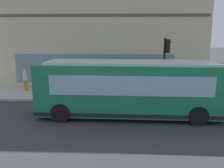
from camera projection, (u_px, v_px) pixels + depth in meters
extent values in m
plane|color=#38383A|center=(81.00, 114.00, 14.43)|extent=(120.00, 120.00, 0.00)
cube|color=#B2ADA3|center=(91.00, 93.00, 19.10)|extent=(4.38, 40.00, 0.15)
cube|color=beige|center=(99.00, 24.00, 24.84)|extent=(9.57, 18.72, 10.67)
cube|color=brown|center=(93.00, 15.00, 20.20)|extent=(0.36, 18.35, 0.24)
cube|color=slate|center=(94.00, 69.00, 20.98)|extent=(0.12, 13.11, 2.40)
cube|color=#197247|center=(130.00, 88.00, 13.81)|extent=(2.79, 10.07, 2.70)
cube|color=silver|center=(131.00, 62.00, 13.52)|extent=(2.39, 9.06, 0.12)
cube|color=#8CB2C6|center=(41.00, 79.00, 14.04)|extent=(2.20, 0.14, 1.20)
cube|color=#8CB2C6|center=(130.00, 77.00, 14.96)|extent=(0.30, 8.20, 1.00)
cube|color=#8CB2C6|center=(131.00, 86.00, 12.48)|extent=(0.30, 8.20, 1.00)
cube|color=black|center=(130.00, 109.00, 14.05)|extent=(2.83, 10.11, 0.20)
cylinder|color=black|center=(71.00, 101.00, 15.39)|extent=(0.33, 1.01, 1.00)
cylinder|color=black|center=(61.00, 113.00, 13.15)|extent=(0.33, 1.01, 1.00)
cylinder|color=black|center=(188.00, 103.00, 14.93)|extent=(0.33, 1.01, 1.00)
cylinder|color=black|center=(198.00, 116.00, 12.68)|extent=(0.33, 1.01, 1.00)
cylinder|color=black|center=(164.00, 69.00, 16.94)|extent=(0.14, 0.14, 4.09)
cube|color=black|center=(168.00, 46.00, 16.62)|extent=(0.32, 0.24, 0.90)
sphere|color=red|center=(170.00, 42.00, 16.56)|extent=(0.20, 0.20, 0.20)
sphere|color=yellow|center=(170.00, 46.00, 16.62)|extent=(0.20, 0.20, 0.20)
sphere|color=green|center=(169.00, 50.00, 16.68)|extent=(0.20, 0.20, 0.20)
cylinder|color=red|center=(186.00, 85.00, 20.11)|extent=(0.24, 0.24, 0.55)
sphere|color=red|center=(186.00, 81.00, 20.03)|extent=(0.22, 0.22, 0.22)
cylinder|color=red|center=(188.00, 85.00, 20.09)|extent=(0.10, 0.12, 0.10)
cylinder|color=red|center=(186.00, 84.00, 20.26)|extent=(0.12, 0.10, 0.10)
cylinder|color=silver|center=(103.00, 86.00, 19.25)|extent=(0.14, 0.14, 0.78)
cylinder|color=silver|center=(101.00, 86.00, 19.21)|extent=(0.14, 0.14, 0.78)
cylinder|color=silver|center=(102.00, 77.00, 19.09)|extent=(0.32, 0.32, 0.62)
sphere|color=tan|center=(102.00, 72.00, 19.00)|extent=(0.21, 0.21, 0.21)
cylinder|color=gold|center=(25.00, 85.00, 19.51)|extent=(0.14, 0.14, 0.81)
cylinder|color=gold|center=(27.00, 85.00, 19.47)|extent=(0.14, 0.14, 0.81)
cylinder|color=silver|center=(25.00, 76.00, 19.34)|extent=(0.32, 0.32, 0.64)
sphere|color=beige|center=(25.00, 70.00, 19.25)|extent=(0.22, 0.22, 0.22)
cylinder|color=black|center=(177.00, 90.00, 18.23)|extent=(0.14, 0.14, 0.75)
cylinder|color=black|center=(175.00, 89.00, 18.36)|extent=(0.14, 0.14, 0.75)
cylinder|color=#8C3F8C|center=(177.00, 80.00, 18.16)|extent=(0.32, 0.32, 0.59)
sphere|color=brown|center=(177.00, 75.00, 18.08)|extent=(0.20, 0.20, 0.20)
cylinder|color=#B23338|center=(108.00, 92.00, 17.43)|extent=(0.14, 0.14, 0.82)
cylinder|color=#B23338|center=(106.00, 91.00, 17.58)|extent=(0.14, 0.14, 0.82)
cylinder|color=#B23338|center=(107.00, 81.00, 17.35)|extent=(0.32, 0.32, 0.65)
sphere|color=tan|center=(107.00, 75.00, 17.26)|extent=(0.22, 0.22, 0.22)
cube|color=#197233|center=(67.00, 85.00, 19.32)|extent=(0.44, 0.40, 0.90)
cube|color=#8CB2C6|center=(69.00, 83.00, 19.28)|extent=(0.35, 0.03, 0.30)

